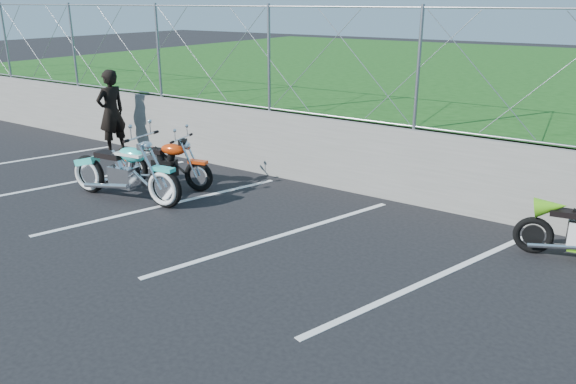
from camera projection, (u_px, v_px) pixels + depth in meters
The scene contains 8 objects.
ground at pixel (239, 260), 7.65m from camera, with size 90.00×90.00×0.00m, color black.
retaining_wall at pixel (359, 158), 10.17m from camera, with size 30.00×0.22×1.30m, color slate.
grass_field at pixel (503, 89), 18.00m from camera, with size 30.00×20.00×1.30m, color #154512.
chain_link_fence at pixel (363, 65), 9.64m from camera, with size 28.00×0.03×2.00m.
parking_lines at pixel (351, 255), 7.79m from camera, with size 18.29×4.31×0.01m.
cruiser_turquoise at pixel (126, 174), 9.79m from camera, with size 2.44×0.77×1.21m.
naked_orange at pixel (167, 165), 10.51m from camera, with size 1.96×0.68×0.99m.
person_standing at pixel (111, 112), 12.71m from camera, with size 0.69×0.46×1.91m, color black.
Camera 1 is at (4.45, -5.36, 3.36)m, focal length 35.00 mm.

